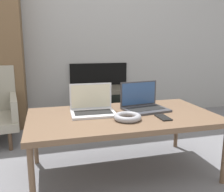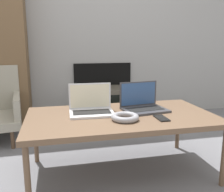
{
  "view_description": "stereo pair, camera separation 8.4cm",
  "coord_description": "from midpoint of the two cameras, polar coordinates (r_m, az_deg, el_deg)",
  "views": [
    {
      "loc": [
        -0.54,
        -1.28,
        0.96
      ],
      "look_at": [
        0.0,
        0.69,
        0.54
      ],
      "focal_mm": 40.0,
      "sensor_mm": 36.0,
      "label": 1
    },
    {
      "loc": [
        -0.45,
        -1.3,
        0.96
      ],
      "look_at": [
        0.0,
        0.69,
        0.54
      ],
      "focal_mm": 40.0,
      "sensor_mm": 36.0,
      "label": 2
    }
  ],
  "objects": [
    {
      "name": "phone",
      "position": [
        1.77,
        12.57,
        -4.96
      ],
      "size": [
        0.07,
        0.15,
        0.01
      ],
      "color": "black",
      "rests_on": "table"
    },
    {
      "name": "table",
      "position": [
        1.83,
        3.41,
        -5.25
      ],
      "size": [
        1.35,
        0.74,
        0.46
      ],
      "color": "brown",
      "rests_on": "ground_plane"
    },
    {
      "name": "laptop_right",
      "position": [
        1.97,
        8.23,
        -1.87
      ],
      "size": [
        0.35,
        0.28,
        0.21
      ],
      "rotation": [
        0.0,
        0.0,
        0.14
      ],
      "color": "#38383D",
      "rests_on": "table"
    },
    {
      "name": "tv",
      "position": [
        3.13,
        -0.54,
        -2.0
      ],
      "size": [
        0.56,
        0.45,
        0.43
      ],
      "color": "#4C473D",
      "rests_on": "ground_plane"
    },
    {
      "name": "headphones",
      "position": [
        1.7,
        4.41,
        -4.86
      ],
      "size": [
        0.19,
        0.19,
        0.04
      ],
      "color": "gray",
      "rests_on": "table"
    },
    {
      "name": "wall_back",
      "position": [
        3.3,
        -4.34,
        17.44
      ],
      "size": [
        7.0,
        0.08,
        2.6
      ],
      "color": "#999999",
      "rests_on": "ground_plane"
    },
    {
      "name": "laptop_left",
      "position": [
        1.86,
        -3.5,
        -2.55
      ],
      "size": [
        0.33,
        0.25,
        0.21
      ],
      "rotation": [
        0.0,
        0.0,
        -0.04
      ],
      "color": "silver",
      "rests_on": "table"
    }
  ]
}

